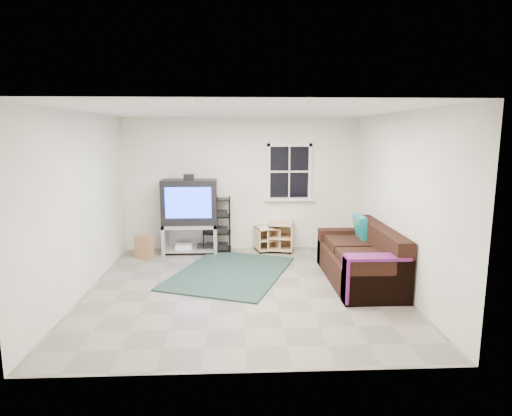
{
  "coord_description": "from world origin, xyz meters",
  "views": [
    {
      "loc": [
        -0.08,
        -6.11,
        2.29
      ],
      "look_at": [
        0.21,
        0.4,
        1.15
      ],
      "focal_mm": 30.0,
      "sensor_mm": 36.0,
      "label": 1
    }
  ],
  "objects_px": {
    "tv_unit": "(190,210)",
    "side_table_right": "(266,237)",
    "side_table_left": "(281,236)",
    "sofa": "(361,260)",
    "av_rack": "(217,228)"
  },
  "relations": [
    {
      "from": "av_rack",
      "to": "side_table_right",
      "type": "height_order",
      "value": "av_rack"
    },
    {
      "from": "av_rack",
      "to": "side_table_left",
      "type": "height_order",
      "value": "av_rack"
    },
    {
      "from": "side_table_left",
      "to": "sofa",
      "type": "relative_size",
      "value": 0.27
    },
    {
      "from": "side_table_left",
      "to": "sofa",
      "type": "bearing_deg",
      "value": -59.74
    },
    {
      "from": "av_rack",
      "to": "sofa",
      "type": "relative_size",
      "value": 0.52
    },
    {
      "from": "tv_unit",
      "to": "side_table_right",
      "type": "xyz_separation_m",
      "value": [
        1.48,
        0.07,
        -0.57
      ]
    },
    {
      "from": "side_table_right",
      "to": "side_table_left",
      "type": "bearing_deg",
      "value": -1.27
    },
    {
      "from": "side_table_left",
      "to": "side_table_right",
      "type": "height_order",
      "value": "side_table_left"
    },
    {
      "from": "sofa",
      "to": "side_table_right",
      "type": "bearing_deg",
      "value": 126.62
    },
    {
      "from": "tv_unit",
      "to": "sofa",
      "type": "height_order",
      "value": "tv_unit"
    },
    {
      "from": "tv_unit",
      "to": "side_table_left",
      "type": "xyz_separation_m",
      "value": [
        1.78,
        0.06,
        -0.54
      ]
    },
    {
      "from": "side_table_left",
      "to": "sofa",
      "type": "height_order",
      "value": "sofa"
    },
    {
      "from": "av_rack",
      "to": "side_table_left",
      "type": "distance_m",
      "value": 1.28
    },
    {
      "from": "side_table_right",
      "to": "av_rack",
      "type": "bearing_deg",
      "value": -179.84
    },
    {
      "from": "side_table_left",
      "to": "sofa",
      "type": "xyz_separation_m",
      "value": [
        1.07,
        -1.83,
        0.03
      ]
    }
  ]
}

